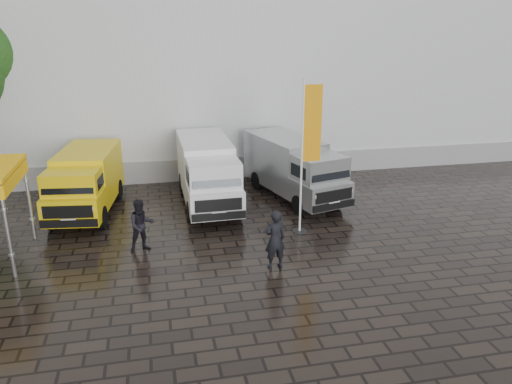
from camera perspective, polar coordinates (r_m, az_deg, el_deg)
The scene contains 10 objects.
ground at distance 16.14m, azimuth 4.84°, elevation -6.36°, with size 120.00×120.00×0.00m, color black.
exhibition_hall at distance 30.63m, azimuth 0.00°, elevation 17.24°, with size 44.00×16.00×12.00m, color silver.
hall_plinth at distance 23.67m, azimuth 4.04°, elevation 3.22°, with size 44.00×0.15×1.00m, color gray.
van_yellow at distance 19.65m, azimuth -18.89°, elevation 0.90°, with size 1.90×4.95×2.28m, color yellow, non-canonical shape.
van_white at distance 19.58m, azimuth -5.59°, elevation 2.08°, with size 1.90×5.71×2.48m, color white, non-canonical shape.
van_silver at distance 20.26m, azimuth 4.37°, elevation 2.56°, with size 1.84×5.52×2.39m, color #A6A9AB, non-canonical shape.
flagpole at distance 16.46m, azimuth 5.90°, elevation 4.93°, with size 0.88×0.50×5.21m.
wheelie_bin at distance 24.00m, azimuth 9.12°, elevation 3.19°, with size 0.58×0.58×0.96m, color black.
person_front at distance 14.50m, azimuth 2.17°, elevation -5.44°, with size 0.65×0.43×1.79m, color black.
person_tent at distance 16.00m, azimuth -12.95°, elevation -3.72°, with size 0.82×0.64×1.69m, color black.
Camera 1 is at (-4.33, -13.96, 6.85)m, focal length 35.00 mm.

